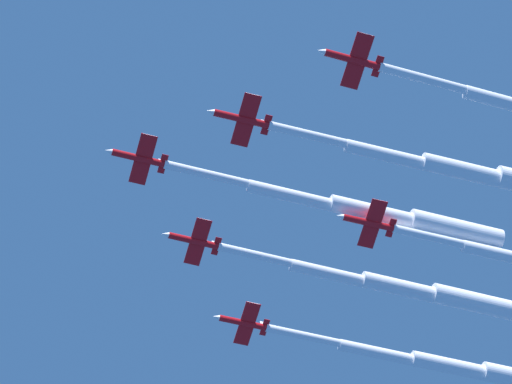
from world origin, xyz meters
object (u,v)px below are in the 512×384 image
jet_lead (379,213)px  jet_starboard_inner (404,288)px  jet_port_inner (467,171)px  jet_starboard_mid (455,366)px

jet_lead → jet_starboard_inner: size_ratio=1.07×
jet_port_inner → jet_starboard_mid: size_ratio=0.93×
jet_starboard_mid → jet_starboard_inner: bearing=138.4°
jet_starboard_inner → jet_port_inner: bearing=-176.7°
jet_port_inner → jet_starboard_inner: jet_starboard_inner is taller
jet_port_inner → jet_lead: bearing=36.9°
jet_port_inner → jet_starboard_mid: (44.41, -11.90, -0.05)m
jet_starboard_inner → jet_starboard_mid: jet_starboard_inner is taller
jet_lead → jet_starboard_inner: (15.39, -8.61, -0.53)m
jet_lead → jet_starboard_mid: jet_lead is taller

